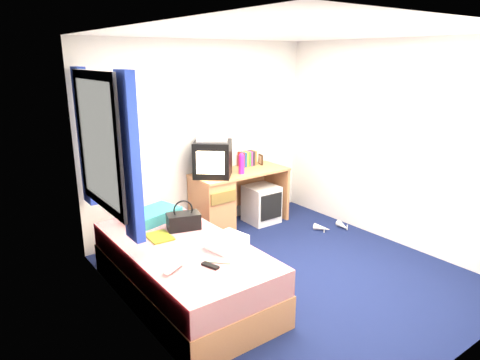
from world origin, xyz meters
TOP-DOWN VIEW (x-y plane):
  - ground at (0.00, 0.00)m, footprint 3.40×3.40m
  - room_shell at (0.00, 0.00)m, footprint 3.40×3.40m
  - bed at (-1.10, 0.29)m, footprint 1.01×2.00m
  - pillow at (-1.05, 0.99)m, footprint 0.59×0.46m
  - desk at (0.12, 1.44)m, footprint 1.30×0.55m
  - storage_cube at (0.70, 1.35)m, footprint 0.41×0.41m
  - crt_tv at (-0.02, 1.44)m, footprint 0.61×0.61m
  - vcr at (-0.01, 1.44)m, footprint 0.46×0.44m
  - book_row at (0.65, 1.60)m, footprint 0.24×0.13m
  - picture_frame at (0.85, 1.56)m, footprint 0.05×0.12m
  - pink_water_bottle at (0.34, 1.32)m, footprint 0.08×0.08m
  - aerosol_can at (0.25, 1.48)m, footprint 0.06×0.06m
  - handbag at (-0.91, 0.60)m, footprint 0.36×0.26m
  - towel at (-0.81, -0.01)m, footprint 0.36×0.32m
  - magazine at (-1.21, 0.55)m, footprint 0.23×0.29m
  - water_bottle at (-1.40, -0.11)m, footprint 0.21×0.15m
  - colour_swatch_fan at (-1.03, -0.20)m, footprint 0.20×0.20m
  - remote_control at (-1.13, -0.24)m, footprint 0.09×0.17m
  - window_assembly at (-1.55, 0.90)m, footprint 0.11×1.42m
  - white_heels at (1.27, 0.55)m, footprint 0.43×0.35m

SIDE VIEW (x-z plane):
  - ground at x=0.00m, z-range 0.00..0.00m
  - white_heels at x=1.27m, z-range -0.01..0.09m
  - storage_cube at x=0.70m, z-range 0.00..0.51m
  - bed at x=-1.10m, z-range 0.00..0.54m
  - desk at x=0.12m, z-range 0.03..0.78m
  - colour_swatch_fan at x=-1.03m, z-range 0.54..0.55m
  - magazine at x=-1.21m, z-range 0.54..0.55m
  - remote_control at x=-1.13m, z-range 0.54..0.56m
  - water_bottle at x=-1.40m, z-range 0.54..0.61m
  - towel at x=-0.81m, z-range 0.54..0.65m
  - pillow at x=-1.05m, z-range 0.54..0.65m
  - handbag at x=-0.91m, z-range 0.48..0.78m
  - picture_frame at x=0.85m, z-range 0.75..0.89m
  - aerosol_can at x=0.25m, z-range 0.75..0.93m
  - book_row at x=0.65m, z-range 0.75..0.95m
  - pink_water_bottle at x=0.34m, z-range 0.75..0.99m
  - crt_tv at x=-0.02m, z-range 0.75..1.20m
  - vcr at x=-0.01m, z-range 1.20..1.27m
  - window_assembly at x=-1.55m, z-range 0.72..2.12m
  - room_shell at x=0.00m, z-range -0.25..3.15m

